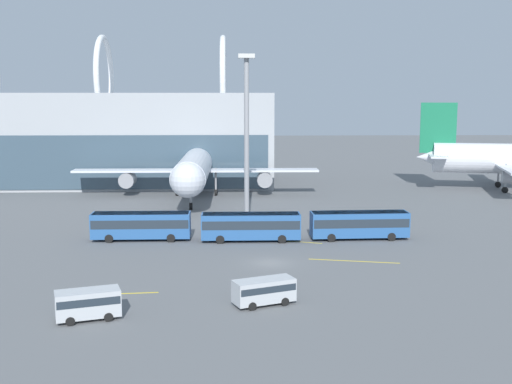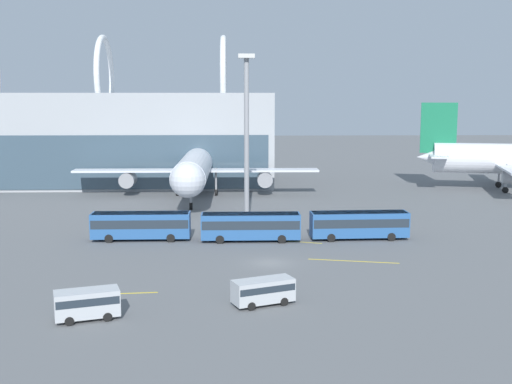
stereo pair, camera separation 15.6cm
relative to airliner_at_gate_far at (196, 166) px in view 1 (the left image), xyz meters
name	(u,v)px [view 1 (the left image)]	position (x,y,z in m)	size (l,w,h in m)	color
ground_plane	(270,263)	(10.32, -45.24, -5.29)	(440.00, 440.00, 0.00)	slate
airliner_at_gate_far	(196,166)	(0.00, 0.00, 0.00)	(42.34, 41.68, 15.30)	silver
airliner_parked_remote	(509,159)	(56.90, 5.36, 0.57)	(33.72, 34.29, 16.00)	silver
shuttle_bus_0	(141,224)	(-4.55, -34.01, -3.34)	(11.74, 2.85, 3.34)	#285693
shuttle_bus_1	(251,225)	(8.58, -34.96, -3.34)	(11.73, 2.81, 3.34)	#285693
shuttle_bus_2	(359,223)	(21.70, -34.32, -3.34)	(11.82, 3.18, 3.34)	#285693
service_van_foreground	(264,290)	(9.06, -58.66, -4.01)	(5.44, 3.74, 2.17)	#B2B7BC
service_van_crossing	(88,302)	(-4.67, -61.77, -3.92)	(5.26, 3.43, 2.34)	#B2B7BC
floodlight_mast	(247,125)	(8.29, -24.74, 8.02)	(2.14, 2.14, 22.55)	gray
lane_stripe_0	(275,240)	(11.45, -34.63, -5.29)	(11.60, 0.25, 0.01)	yellow
lane_stripe_1	(120,294)	(-3.42, -55.25, -5.29)	(6.71, 0.25, 0.01)	yellow
lane_stripe_3	(354,261)	(19.12, -44.74, -5.29)	(9.49, 0.25, 0.01)	yellow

